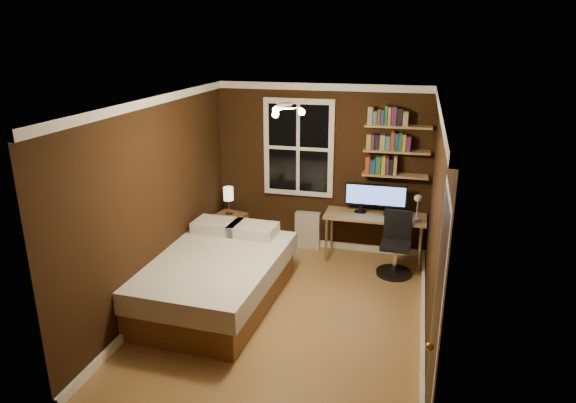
% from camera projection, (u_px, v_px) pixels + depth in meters
% --- Properties ---
extents(floor, '(4.20, 4.20, 0.00)m').
position_uv_depth(floor, '(287.00, 313.00, 6.11)').
color(floor, olive).
rests_on(floor, ground).
extents(wall_back, '(3.20, 0.04, 2.50)m').
position_uv_depth(wall_back, '(322.00, 168.00, 7.65)').
color(wall_back, black).
rests_on(wall_back, ground).
extents(wall_left, '(0.04, 4.20, 2.50)m').
position_uv_depth(wall_left, '(157.00, 203.00, 6.10)').
color(wall_left, black).
rests_on(wall_left, ground).
extents(wall_right, '(0.04, 4.20, 2.50)m').
position_uv_depth(wall_right, '(435.00, 227.00, 5.35)').
color(wall_right, black).
rests_on(wall_right, ground).
extents(ceiling, '(3.20, 4.20, 0.02)m').
position_uv_depth(ceiling, '(287.00, 101.00, 5.33)').
color(ceiling, white).
rests_on(ceiling, wall_back).
extents(window, '(1.06, 0.06, 1.46)m').
position_uv_depth(window, '(299.00, 148.00, 7.61)').
color(window, white).
rests_on(window, wall_back).
extents(door, '(0.03, 0.82, 2.05)m').
position_uv_depth(door, '(435.00, 323.00, 3.99)').
color(door, black).
rests_on(door, ground).
extents(door_knob, '(0.06, 0.06, 0.06)m').
position_uv_depth(door_knob, '(429.00, 347.00, 3.73)').
color(door_knob, gold).
rests_on(door_knob, door).
extents(ceiling_fixture, '(0.44, 0.44, 0.18)m').
position_uv_depth(ceiling_fixture, '(284.00, 112.00, 5.27)').
color(ceiling_fixture, beige).
rests_on(ceiling_fixture, ceiling).
extents(bookshelf_lower, '(0.92, 0.22, 0.03)m').
position_uv_depth(bookshelf_lower, '(395.00, 175.00, 7.29)').
color(bookshelf_lower, '#9E734C').
rests_on(bookshelf_lower, wall_back).
extents(books_row_lower, '(0.42, 0.16, 0.23)m').
position_uv_depth(books_row_lower, '(396.00, 166.00, 7.25)').
color(books_row_lower, '#99391B').
rests_on(books_row_lower, bookshelf_lower).
extents(bookshelf_middle, '(0.92, 0.22, 0.03)m').
position_uv_depth(bookshelf_middle, '(397.00, 151.00, 7.18)').
color(bookshelf_middle, '#9E734C').
rests_on(bookshelf_middle, wall_back).
extents(books_row_middle, '(0.60, 0.16, 0.23)m').
position_uv_depth(books_row_middle, '(397.00, 142.00, 7.14)').
color(books_row_middle, navy).
rests_on(books_row_middle, bookshelf_middle).
extents(bookshelf_upper, '(0.92, 0.22, 0.03)m').
position_uv_depth(bookshelf_upper, '(398.00, 126.00, 7.07)').
color(bookshelf_upper, '#9E734C').
rests_on(bookshelf_upper, wall_back).
extents(books_row_upper, '(0.54, 0.16, 0.23)m').
position_uv_depth(books_row_upper, '(399.00, 117.00, 7.03)').
color(books_row_upper, '#2A6340').
rests_on(books_row_upper, bookshelf_upper).
extents(bed, '(1.69, 2.28, 0.75)m').
position_uv_depth(bed, '(211.00, 278.00, 6.29)').
color(bed, brown).
rests_on(bed, ground).
extents(nightstand, '(0.50, 0.50, 0.53)m').
position_uv_depth(nightstand, '(230.00, 231.00, 7.92)').
color(nightstand, brown).
rests_on(nightstand, ground).
extents(bedside_lamp, '(0.15, 0.15, 0.44)m').
position_uv_depth(bedside_lamp, '(229.00, 201.00, 7.77)').
color(bedside_lamp, white).
rests_on(bedside_lamp, nightstand).
extents(radiator, '(0.38, 0.13, 0.57)m').
position_uv_depth(radiator, '(308.00, 230.00, 7.90)').
color(radiator, beige).
rests_on(radiator, ground).
extents(desk, '(1.44, 0.54, 0.68)m').
position_uv_depth(desk, '(375.00, 219.00, 7.39)').
color(desk, '#9E734C').
rests_on(desk, ground).
extents(monitor_left, '(0.47, 0.12, 0.44)m').
position_uv_depth(monitor_left, '(361.00, 198.00, 7.41)').
color(monitor_left, black).
rests_on(monitor_left, desk).
extents(monitor_right, '(0.47, 0.12, 0.44)m').
position_uv_depth(monitor_right, '(390.00, 200.00, 7.32)').
color(monitor_right, black).
rests_on(monitor_right, desk).
extents(desk_lamp, '(0.14, 0.32, 0.44)m').
position_uv_depth(desk_lamp, '(417.00, 207.00, 7.03)').
color(desk_lamp, silver).
rests_on(desk_lamp, desk).
extents(office_chair, '(0.49, 0.49, 0.88)m').
position_uv_depth(office_chair, '(395.00, 252.00, 7.03)').
color(office_chair, black).
rests_on(office_chair, ground).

